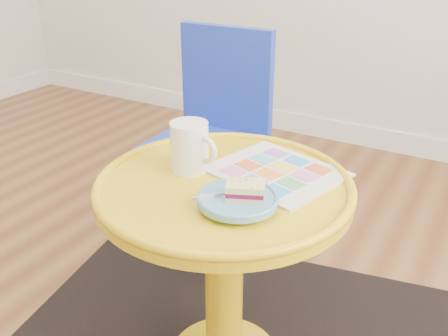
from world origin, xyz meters
The scene contains 9 objects.
floor centered at (0.00, 0.00, 0.00)m, with size 4.00×4.00×0.00m, color brown.
room_walls centered at (-0.99, 0.99, 0.06)m, with size 4.00×4.00×4.00m.
side_table centered at (0.70, 0.19, 0.42)m, with size 0.62×0.62×0.59m.
chair centered at (0.33, 0.73, 0.48)m, with size 0.37×0.37×0.83m.
newspaper centered at (0.78, 0.30, 0.59)m, with size 0.30×0.25×0.01m, color silver.
mug centered at (0.59, 0.21, 0.65)m, with size 0.14×0.10×0.12m.
plate centered at (0.78, 0.11, 0.60)m, with size 0.18×0.18×0.02m.
cake_slice centered at (0.80, 0.11, 0.63)m, with size 0.10×0.08×0.04m.
fork centered at (0.75, 0.11, 0.61)m, with size 0.10×0.12×0.00m.
Camera 1 is at (1.23, -0.73, 1.13)m, focal length 40.00 mm.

